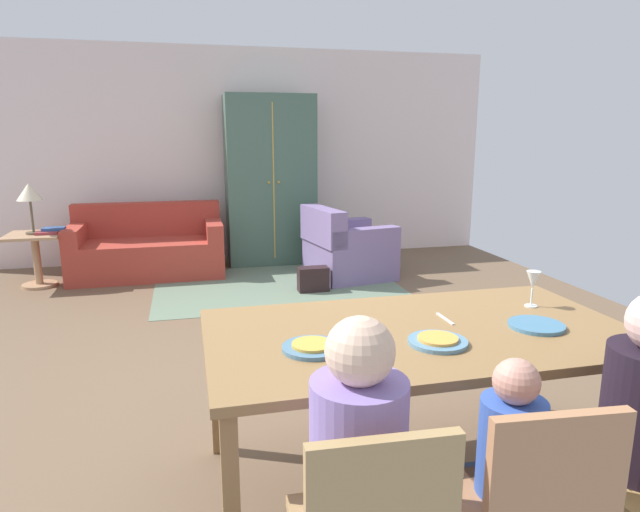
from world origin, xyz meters
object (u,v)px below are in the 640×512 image
object	(u,v)px
wine_glass	(533,281)
dining_chair_child	(531,508)
side_table	(36,252)
person_man	(355,492)
person_child	(503,490)
table_lamp	(29,194)
book_lower	(47,233)
person_woman	(632,448)
armoire	(270,180)
plate_near_woman	(536,325)
couch	(148,249)
dining_table	(420,343)
plate_near_child	(438,342)
plate_near_man	(312,348)
book_upper	(54,229)
handbag	(313,279)
armchair	(346,250)

from	to	relation	value
wine_glass	dining_chair_child	xyz separation A→B (m)	(-0.70, -1.06, -0.40)
dining_chair_child	side_table	bearing A→B (deg)	117.25
person_man	person_child	size ratio (longest dim) A/B	1.20
table_lamp	book_lower	bearing A→B (deg)	-17.76
wine_glass	person_man	bearing A→B (deg)	-143.86
person_woman	armoire	xyz separation A→B (m)	(-0.48, 5.47, 0.54)
dining_chair_child	armoire	world-z (taller)	armoire
plate_near_woman	person_child	size ratio (longest dim) A/B	0.27
armoire	table_lamp	bearing A→B (deg)	-167.35
plate_near_woman	couch	size ratio (longest dim) A/B	0.15
dining_chair_child	wine_glass	bearing A→B (deg)	56.73
person_child	person_man	bearing A→B (deg)	179.44
plate_near_woman	person_man	xyz separation A→B (m)	(-1.05, -0.61, -0.26)
dining_chair_child	side_table	size ratio (longest dim) A/B	1.50
dining_table	table_lamp	distance (m)	4.92
plate_near_child	couch	bearing A→B (deg)	107.70
person_woman	armoire	world-z (taller)	armoire
plate_near_man	plate_near_child	bearing A→B (deg)	-6.48
dining_table	armoire	xyz separation A→B (m)	(0.04, 4.76, 0.35)
plate_near_child	wine_glass	bearing A→B (deg)	27.50
dining_chair_child	person_child	bearing A→B (deg)	86.74
person_man	dining_chair_child	world-z (taller)	person_man
plate_near_child	person_child	distance (m)	0.63
plate_near_man	book_upper	distance (m)	4.71
dining_chair_child	armoire	size ratio (longest dim) A/B	0.41
plate_near_man	book_lower	bearing A→B (deg)	114.55
couch	handbag	xyz separation A→B (m)	(1.72, -1.16, -0.17)
person_woman	table_lamp	distance (m)	5.81
book_upper	handbag	xyz separation A→B (m)	(2.67, -0.93, -0.49)
plate_near_woman	person_woman	distance (m)	0.66
plate_near_man	plate_near_woman	xyz separation A→B (m)	(1.06, 0.02, 0.00)
handbag	table_lamp	bearing A→B (deg)	162.53
plate_near_child	wine_glass	size ratio (longest dim) A/B	1.34
person_child	couch	distance (m)	5.34
wine_glass	handbag	bearing A→B (deg)	98.08
plate_near_child	plate_near_woman	distance (m)	0.53
armchair	book_lower	world-z (taller)	armchair
person_child	book_lower	xyz separation A→B (m)	(-2.47, 4.83, 0.16)
book_upper	wine_glass	bearing A→B (deg)	-52.24
plate_near_man	armchair	distance (m)	4.10
dining_chair_child	armoire	bearing A→B (deg)	89.50
plate_near_man	side_table	xyz separation A→B (m)	(-2.08, 4.28, -0.39)
plate_near_man	plate_near_woman	size ratio (longest dim) A/B	1.00
side_table	book_lower	distance (m)	0.26
plate_near_man	person_child	distance (m)	0.87
book_lower	handbag	xyz separation A→B (m)	(2.72, -0.85, -0.46)
armchair	book_upper	bearing A→B (deg)	172.17
armchair	book_upper	distance (m)	3.21
armoire	plate_near_woman	bearing A→B (deg)	-84.28
person_woman	armchair	size ratio (longest dim) A/B	1.11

